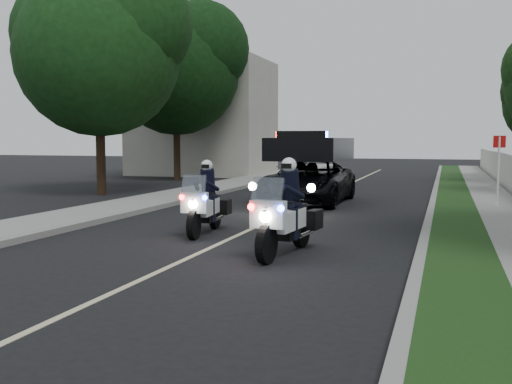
% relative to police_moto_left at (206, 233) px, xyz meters
% --- Properties ---
extents(ground, '(120.00, 120.00, 0.00)m').
position_rel_police_moto_left_xyz_m(ground, '(0.81, -4.41, 0.00)').
color(ground, black).
rests_on(ground, ground).
extents(curb_right, '(0.20, 60.00, 0.15)m').
position_rel_police_moto_left_xyz_m(curb_right, '(4.91, 5.59, 0.07)').
color(curb_right, gray).
rests_on(curb_right, ground).
extents(grass_verge, '(1.20, 60.00, 0.16)m').
position_rel_police_moto_left_xyz_m(grass_verge, '(5.61, 5.59, 0.08)').
color(grass_verge, '#193814').
rests_on(grass_verge, ground).
extents(sidewalk_right, '(1.40, 60.00, 0.16)m').
position_rel_police_moto_left_xyz_m(sidewalk_right, '(6.91, 5.59, 0.08)').
color(sidewalk_right, gray).
rests_on(sidewalk_right, ground).
extents(curb_left, '(0.20, 60.00, 0.15)m').
position_rel_police_moto_left_xyz_m(curb_left, '(-3.29, 5.59, 0.07)').
color(curb_left, gray).
rests_on(curb_left, ground).
extents(sidewalk_left, '(2.00, 60.00, 0.16)m').
position_rel_police_moto_left_xyz_m(sidewalk_left, '(-4.39, 5.59, 0.08)').
color(sidewalk_left, gray).
rests_on(sidewalk_left, ground).
extents(building_far, '(8.00, 6.00, 7.00)m').
position_rel_police_moto_left_xyz_m(building_far, '(-9.19, 21.59, 3.50)').
color(building_far, '#A8A396').
rests_on(building_far, ground).
extents(lane_marking, '(0.12, 50.00, 0.01)m').
position_rel_police_moto_left_xyz_m(lane_marking, '(0.81, 5.59, 0.00)').
color(lane_marking, '#BFB78C').
rests_on(lane_marking, ground).
extents(police_moto_left, '(0.91, 2.08, 1.72)m').
position_rel_police_moto_left_xyz_m(police_moto_left, '(0.00, 0.00, 0.00)').
color(police_moto_left, silver).
rests_on(police_moto_left, ground).
extents(police_moto_right, '(1.00, 2.25, 1.85)m').
position_rel_police_moto_left_xyz_m(police_moto_right, '(2.43, -1.86, 0.00)').
color(police_moto_right, silver).
rests_on(police_moto_right, ground).
extents(police_suv, '(2.56, 5.45, 2.64)m').
position_rel_police_moto_left_xyz_m(police_suv, '(0.83, 7.15, 0.00)').
color(police_suv, black).
rests_on(police_suv, ground).
extents(bicycle, '(0.59, 1.54, 0.79)m').
position_rel_police_moto_left_xyz_m(bicycle, '(-1.42, 15.28, 0.00)').
color(bicycle, black).
rests_on(bicycle, ground).
extents(cyclist, '(0.70, 0.50, 1.84)m').
position_rel_police_moto_left_xyz_m(cyclist, '(-1.42, 15.28, 0.00)').
color(cyclist, black).
rests_on(cyclist, ground).
extents(sign_post, '(0.44, 0.44, 2.38)m').
position_rel_police_moto_left_xyz_m(sign_post, '(6.81, 6.55, 0.00)').
color(sign_post, red).
rests_on(sign_post, ground).
extents(tree_left_near, '(8.41, 8.41, 10.64)m').
position_rel_police_moto_left_xyz_m(tree_left_near, '(-7.64, 7.61, 0.00)').
color(tree_left_near, '#153C14').
rests_on(tree_left_near, ground).
extents(tree_left_far, '(7.60, 7.60, 11.17)m').
position_rel_police_moto_left_xyz_m(tree_left_far, '(-8.43, 16.17, 0.00)').
color(tree_left_far, black).
rests_on(tree_left_far, ground).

